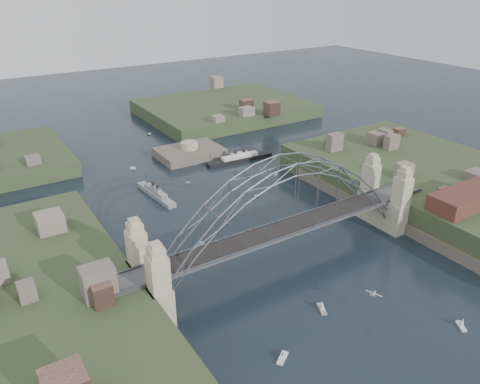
% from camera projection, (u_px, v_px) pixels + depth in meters
% --- Properties ---
extents(ground, '(500.00, 500.00, 0.00)m').
position_uv_depth(ground, '(283.00, 261.00, 104.35)').
color(ground, black).
rests_on(ground, ground).
extents(bridge, '(84.00, 13.80, 24.60)m').
position_uv_depth(bridge, '(285.00, 213.00, 99.07)').
color(bridge, '#4B4B4D').
rests_on(bridge, ground).
extents(shore_west, '(50.50, 90.00, 12.00)m').
position_uv_depth(shore_west, '(4.00, 356.00, 75.76)').
color(shore_west, '#324123').
rests_on(shore_west, ground).
extents(shore_east, '(50.50, 90.00, 12.00)m').
position_uv_depth(shore_east, '(444.00, 194.00, 131.26)').
color(shore_east, '#324123').
rests_on(shore_east, ground).
extents(headland_ne, '(70.00, 55.00, 9.50)m').
position_uv_depth(headland_ne, '(225.00, 113.00, 212.14)').
color(headland_ne, '#324123').
rests_on(headland_ne, ground).
extents(fort_island, '(22.00, 16.00, 9.40)m').
position_uv_depth(fort_island, '(190.00, 157.00, 163.70)').
color(fort_island, brown).
rests_on(fort_island, ground).
extents(wharf_shed, '(20.00, 8.00, 4.00)m').
position_uv_depth(wharf_shed, '(466.00, 198.00, 110.69)').
color(wharf_shed, '#592D26').
rests_on(wharf_shed, shore_east).
extents(naval_cruiser_near, '(4.19, 19.35, 5.76)m').
position_uv_depth(naval_cruiser_near, '(156.00, 194.00, 133.96)').
color(naval_cruiser_near, '#979D9F').
rests_on(naval_cruiser_near, ground).
extents(naval_cruiser_far, '(5.88, 15.74, 5.29)m').
position_uv_depth(naval_cruiser_far, '(60.00, 161.00, 157.88)').
color(naval_cruiser_far, '#979D9F').
rests_on(naval_cruiser_far, ground).
extents(ocean_liner, '(24.36, 4.73, 5.94)m').
position_uv_depth(ocean_liner, '(240.00, 159.00, 159.18)').
color(ocean_liner, black).
rests_on(ocean_liner, ground).
extents(aeroplane, '(1.83, 3.13, 0.48)m').
position_uv_depth(aeroplane, '(374.00, 294.00, 86.11)').
color(aeroplane, silver).
extents(small_boat_a, '(1.10, 2.59, 0.45)m').
position_uv_depth(small_boat_a, '(203.00, 245.00, 110.27)').
color(small_boat_a, white).
rests_on(small_boat_a, ground).
extents(small_boat_b, '(1.68, 0.71, 1.43)m').
position_uv_depth(small_boat_b, '(256.00, 197.00, 133.68)').
color(small_boat_b, white).
rests_on(small_boat_b, ground).
extents(small_boat_c, '(2.32, 3.53, 2.38)m').
position_uv_depth(small_boat_c, '(322.00, 307.00, 88.92)').
color(small_boat_c, white).
rests_on(small_boat_c, ground).
extents(small_boat_d, '(2.43, 2.01, 0.45)m').
position_uv_depth(small_boat_d, '(276.00, 175.00, 148.50)').
color(small_boat_d, white).
rests_on(small_boat_d, ground).
extents(small_boat_e, '(3.36, 2.52, 0.45)m').
position_uv_depth(small_boat_e, '(57.00, 201.00, 131.62)').
color(small_boat_e, white).
rests_on(small_boat_e, ground).
extents(small_boat_f, '(1.63, 1.59, 0.45)m').
position_uv_depth(small_boat_f, '(188.00, 183.00, 142.81)').
color(small_boat_f, white).
rests_on(small_boat_f, ground).
extents(small_boat_g, '(2.13, 2.83, 2.38)m').
position_uv_depth(small_boat_g, '(462.00, 324.00, 84.49)').
color(small_boat_g, white).
rests_on(small_boat_g, ground).
extents(small_boat_h, '(1.83, 1.78, 1.43)m').
position_uv_depth(small_boat_h, '(133.00, 168.00, 153.20)').
color(small_boat_h, white).
rests_on(small_boat_h, ground).
extents(small_boat_i, '(2.16, 1.63, 2.38)m').
position_uv_depth(small_boat_i, '(359.00, 201.00, 129.36)').
color(small_boat_i, white).
rests_on(small_boat_i, ground).
extents(small_boat_j, '(3.24, 2.62, 1.43)m').
position_uv_depth(small_boat_j, '(282.00, 358.00, 77.69)').
color(small_boat_j, white).
rests_on(small_boat_j, ground).
extents(small_boat_k, '(1.87, 1.15, 1.43)m').
position_uv_depth(small_boat_k, '(150.00, 134.00, 185.24)').
color(small_boat_k, white).
rests_on(small_boat_k, ground).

